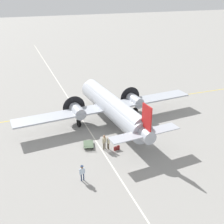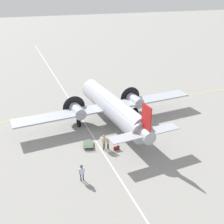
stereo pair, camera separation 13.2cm
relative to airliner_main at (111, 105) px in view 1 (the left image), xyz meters
name	(u,v)px [view 1 (the left image)]	position (x,y,z in m)	size (l,w,h in m)	color
ground_plane	(112,124)	(0.04, -0.45, -2.62)	(300.00, 300.00, 0.00)	gray
apron_line_eastwest	(99,108)	(0.04, 5.45, -2.61)	(120.00, 0.16, 0.01)	gold
apron_line_northsouth	(88,128)	(-3.47, -0.45, -2.61)	(0.16, 120.00, 0.01)	silver
airliner_main	(111,105)	(0.00, 0.00, 0.00)	(25.94, 18.96, 6.09)	#ADB2BC
crew_foreground	(82,171)	(-7.03, -10.94, -1.53)	(0.59, 0.29, 1.73)	navy
passenger_boarding	(108,141)	(-2.69, -6.38, -1.62)	(0.26, 0.55, 1.63)	#473D2D
ramp_agent	(104,141)	(-3.13, -6.25, -1.49)	(0.55, 0.40, 1.84)	#473D2D
suitcase_near_door	(118,148)	(-1.66, -6.94, -2.35)	(0.36, 0.13, 0.56)	maroon
suitcase_upright_spare	(115,149)	(-2.02, -6.98, -2.38)	(0.36, 0.14, 0.50)	maroon
baggage_cart	(88,144)	(-4.68, -5.01, -2.34)	(1.57, 2.03, 0.56)	#4C6047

